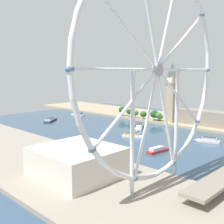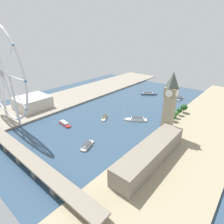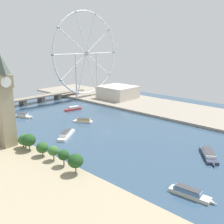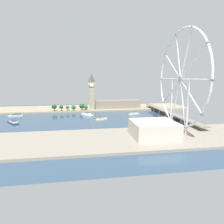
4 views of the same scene
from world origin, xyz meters
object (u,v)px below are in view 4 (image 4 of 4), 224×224
Objects in this scene: river_bridge at (169,113)px; tour_boat_4 at (101,118)px; riverside_hall at (154,129)px; ferris_wheel at (181,80)px; tour_boat_0 at (135,121)px; tour_boat_3 at (16,115)px; tour_boat_2 at (134,114)px; clock_tower at (92,91)px; tour_boat_1 at (13,122)px; parliament_block at (118,104)px; tour_boat_5 at (87,114)px.

tour_boat_4 is at bearing -88.24° from river_bridge.
river_bridge is at bearing 147.90° from riverside_hall.
ferris_wheel is 104.67m from tour_boat_0.
ferris_wheel is 4.53× the size of tour_boat_3.
ferris_wheel is 0.59× the size of river_bridge.
tour_boat_2 is at bearing -168.15° from ferris_wheel.
tour_boat_4 is at bearing -156.24° from riverside_hall.
tour_boat_1 is at bearing -52.84° from clock_tower.
clock_tower reaches higher than riverside_hall.
riverside_hall is 1.90× the size of tour_boat_0.
parliament_block reaches higher than tour_boat_3.
tour_boat_2 is at bearing 16.41° from parliament_block.
tour_boat_0 is (123.36, 65.17, -42.13)m from clock_tower.
tour_boat_5 is (-49.08, 121.89, 0.26)m from tour_boat_1.
ferris_wheel is at bearing 29.96° from clock_tower.
tour_boat_2 is (-32.12, -59.52, -5.05)m from river_bridge.
clock_tower is 0.35× the size of river_bridge.
riverside_hall is 156.10m from tour_boat_2.
tour_boat_5 is at bearing -104.16° from tour_boat_1.
tour_boat_3 is 170.32m from tour_boat_4.
clock_tower is 160.09m from tour_boat_3.
ferris_wheel is at bearing 144.83° from tour_boat_3.
tour_boat_2 is 231.52m from tour_boat_3.
tour_boat_2 is (58.80, 81.40, -41.96)m from clock_tower.
riverside_hall reaches higher than tour_boat_0.
clock_tower is 171.72m from river_bridge.
riverside_hall reaches higher than parliament_block.
riverside_hall is at bearing -60.61° from ferris_wheel.
tour_boat_5 is (-160.96, -76.26, -10.12)m from riverside_hall.
clock_tower is 3.35× the size of tour_boat_4.
ferris_wheel reaches higher than tour_boat_3.
river_bridge reaches higher than tour_boat_5.
tour_boat_5 is at bearing 169.37° from tour_boat_3.
tour_boat_5 is at bearing -154.65° from riverside_hall.
tour_boat_4 is at bearing -123.43° from tour_boat_1.
river_bridge is 9.53× the size of tour_boat_4.
tour_boat_3 is at bearing -75.17° from clock_tower.
river_bridge is at bearing 164.79° from tour_boat_3.
tour_boat_3 is 1.25× the size of tour_boat_4.
parliament_block is at bearing -166.52° from ferris_wheel.
river_bridge is 294.80m from tour_boat_3.
tour_boat_3 is at bearing -129.09° from tour_boat_5.
tour_boat_5 reaches higher than tour_boat_3.
tour_boat_5 is (64.12, -72.97, -9.89)m from parliament_block.
riverside_hall is (213.58, 63.99, -31.65)m from clock_tower.
ferris_wheel is 4.13× the size of tour_boat_1.
tour_boat_2 reaches higher than tour_boat_4.
tour_boat_0 is at bearing 1.90° from parliament_block.
tour_boat_0 is 66.57m from tour_boat_2.
parliament_block is at bearing 97.67° from tour_boat_5.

